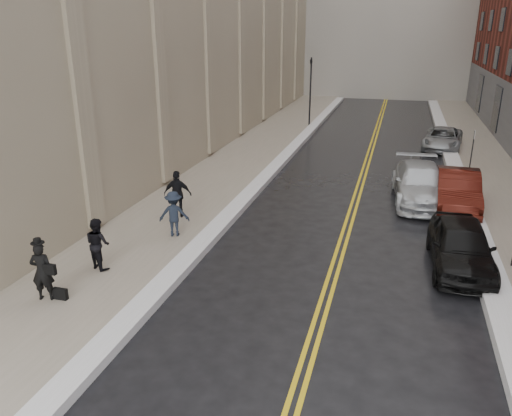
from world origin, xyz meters
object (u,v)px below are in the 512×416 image
Objects in this scene: car_silver_near at (420,184)px; pedestrian_a at (98,243)px; car_maroon at (458,190)px; pedestrian_main at (42,271)px; pedestrian_b at (174,214)px; car_silver_far at (443,139)px; pedestrian_c at (178,194)px; car_black at (461,245)px.

pedestrian_a reaches higher than car_silver_near.
car_silver_near is at bearing 162.55° from car_maroon.
pedestrian_a is (0.38, 2.11, -0.02)m from pedestrian_main.
pedestrian_b reaches higher than car_silver_near.
pedestrian_c is at bearing -116.30° from car_silver_far.
pedestrian_main reaches higher than pedestrian_a.
pedestrian_b is (-10.11, -6.38, 0.19)m from car_maroon.
car_maroon is at bearing -167.00° from pedestrian_c.
pedestrian_a reaches higher than car_black.
car_silver_near is 3.32× the size of pedestrian_b.
car_maroon is 2.57× the size of pedestrian_c.
pedestrian_a reaches higher than car_silver_far.
pedestrian_a is at bearing -110.78° from car_silver_far.
car_maroon is 1.58m from car_silver_near.
car_silver_far is 2.82× the size of pedestrian_main.
car_maroon is 2.94× the size of pedestrian_a.
car_maroon is 11.96m from pedestrian_b.
pedestrian_main is at bearing 55.34° from pedestrian_b.
pedestrian_b reaches higher than pedestrian_a.
pedestrian_a is (-11.38, -20.89, 0.31)m from car_silver_far.
car_black is 10.47m from pedestrian_c.
car_silver_far is at bearing -94.82° from pedestrian_a.
car_silver_far is 23.79m from pedestrian_a.
pedestrian_main is (-10.16, -12.05, 0.20)m from car_silver_near.
pedestrian_c reaches higher than pedestrian_a.
car_silver_far is at bearing -137.74° from pedestrian_b.
car_maroon is at bearing -23.67° from car_silver_near.
car_black is at bearing -84.89° from car_silver_near.
car_maroon is 0.88× the size of car_silver_near.
car_black is 2.42× the size of pedestrian_c.
car_silver_far is (0.11, 11.47, -0.13)m from car_maroon.
pedestrian_c is (0.89, 6.94, 0.09)m from pedestrian_main.
car_maroon is at bearing -82.73° from car_silver_far.
car_silver_near is 10.60m from pedestrian_c.
pedestrian_b reaches higher than car_silver_far.
car_maroon is at bearing -151.89° from pedestrian_main.
pedestrian_c is at bearing -113.85° from pedestrian_main.
pedestrian_b is at bearing -145.87° from car_maroon.
pedestrian_b is at bearing -123.28° from pedestrian_main.
car_silver_near is at bearing -159.25° from pedestrian_b.
car_black is 6.01m from car_maroon.
pedestrian_b is at bearing -145.65° from car_silver_near.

